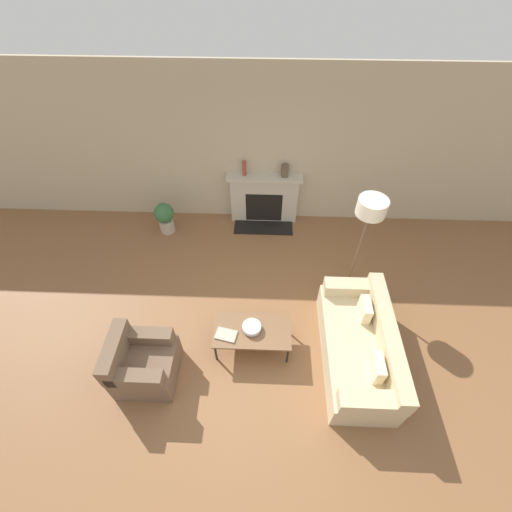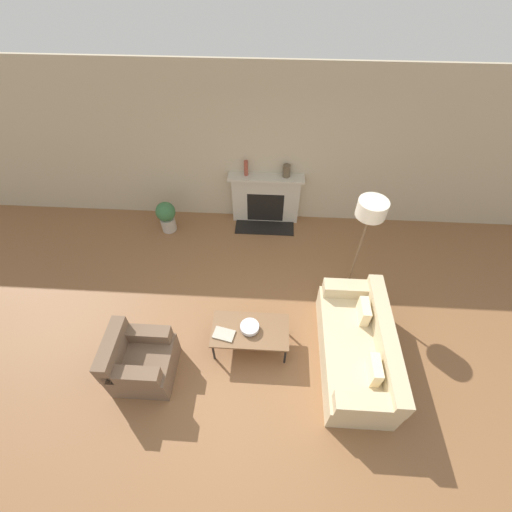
{
  "view_description": "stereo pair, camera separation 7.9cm",
  "coord_description": "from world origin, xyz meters",
  "px_view_note": "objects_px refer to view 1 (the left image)",
  "views": [
    {
      "loc": [
        -0.11,
        -2.19,
        4.59
      ],
      "look_at": [
        -0.26,
        1.59,
        0.45
      ],
      "focal_mm": 24.0,
      "sensor_mm": 36.0,
      "label": 1
    },
    {
      "loc": [
        -0.03,
        -2.18,
        4.59
      ],
      "look_at": [
        -0.26,
        1.59,
        0.45
      ],
      "focal_mm": 24.0,
      "sensor_mm": 36.0,
      "label": 2
    }
  ],
  "objects_px": {
    "mantel_vase_left": "(244,168)",
    "potted_plant": "(165,217)",
    "coffee_table": "(252,331)",
    "bowl": "(252,327)",
    "book": "(226,335)",
    "armchair_near": "(142,364)",
    "fireplace": "(264,199)",
    "floor_lamp": "(369,217)",
    "mantel_vase_center_left": "(285,171)",
    "couch": "(360,347)"
  },
  "relations": [
    {
      "from": "mantel_vase_center_left",
      "to": "potted_plant",
      "type": "relative_size",
      "value": 0.36
    },
    {
      "from": "bowl",
      "to": "mantel_vase_left",
      "type": "xyz_separation_m",
      "value": [
        -0.25,
        2.79,
        0.7
      ]
    },
    {
      "from": "fireplace",
      "to": "floor_lamp",
      "type": "relative_size",
      "value": 0.75
    },
    {
      "from": "coffee_table",
      "to": "floor_lamp",
      "type": "bearing_deg",
      "value": 36.26
    },
    {
      "from": "couch",
      "to": "mantel_vase_center_left",
      "type": "xyz_separation_m",
      "value": [
        -1.02,
        2.94,
        0.82
      ]
    },
    {
      "from": "book",
      "to": "mantel_vase_left",
      "type": "height_order",
      "value": "mantel_vase_left"
    },
    {
      "from": "couch",
      "to": "book",
      "type": "bearing_deg",
      "value": -91.46
    },
    {
      "from": "book",
      "to": "bowl",
      "type": "bearing_deg",
      "value": 29.74
    },
    {
      "from": "coffee_table",
      "to": "potted_plant",
      "type": "distance_m",
      "value": 2.95
    },
    {
      "from": "book",
      "to": "armchair_near",
      "type": "bearing_deg",
      "value": -146.66
    },
    {
      "from": "armchair_near",
      "to": "mantel_vase_center_left",
      "type": "bearing_deg",
      "value": -29.71
    },
    {
      "from": "armchair_near",
      "to": "coffee_table",
      "type": "distance_m",
      "value": 1.52
    },
    {
      "from": "fireplace",
      "to": "mantel_vase_left",
      "type": "height_order",
      "value": "mantel_vase_left"
    },
    {
      "from": "floor_lamp",
      "to": "potted_plant",
      "type": "distance_m",
      "value": 3.71
    },
    {
      "from": "armchair_near",
      "to": "potted_plant",
      "type": "bearing_deg",
      "value": 6.43
    },
    {
      "from": "potted_plant",
      "to": "coffee_table",
      "type": "bearing_deg",
      "value": -53.55
    },
    {
      "from": "armchair_near",
      "to": "book",
      "type": "relative_size",
      "value": 2.57
    },
    {
      "from": "bowl",
      "to": "mantel_vase_center_left",
      "type": "bearing_deg",
      "value": 80.5
    },
    {
      "from": "mantel_vase_center_left",
      "to": "couch",
      "type": "bearing_deg",
      "value": -70.94
    },
    {
      "from": "armchair_near",
      "to": "mantel_vase_left",
      "type": "height_order",
      "value": "mantel_vase_left"
    },
    {
      "from": "mantel_vase_center_left",
      "to": "potted_plant",
      "type": "bearing_deg",
      "value": -169.05
    },
    {
      "from": "mantel_vase_left",
      "to": "potted_plant",
      "type": "height_order",
      "value": "mantel_vase_left"
    },
    {
      "from": "couch",
      "to": "coffee_table",
      "type": "bearing_deg",
      "value": -95.51
    },
    {
      "from": "mantel_vase_left",
      "to": "potted_plant",
      "type": "xyz_separation_m",
      "value": [
        -1.49,
        -0.43,
        -0.81
      ]
    },
    {
      "from": "armchair_near",
      "to": "mantel_vase_center_left",
      "type": "xyz_separation_m",
      "value": [
        1.89,
        3.31,
        0.81
      ]
    },
    {
      "from": "mantel_vase_left",
      "to": "book",
      "type": "bearing_deg",
      "value": -91.81
    },
    {
      "from": "coffee_table",
      "to": "floor_lamp",
      "type": "distance_m",
      "value": 2.22
    },
    {
      "from": "fireplace",
      "to": "coffee_table",
      "type": "height_order",
      "value": "fireplace"
    },
    {
      "from": "mantel_vase_left",
      "to": "mantel_vase_center_left",
      "type": "xyz_separation_m",
      "value": [
        0.72,
        0.0,
        -0.03
      ]
    },
    {
      "from": "bowl",
      "to": "potted_plant",
      "type": "bearing_deg",
      "value": 126.46
    },
    {
      "from": "coffee_table",
      "to": "floor_lamp",
      "type": "height_order",
      "value": "floor_lamp"
    },
    {
      "from": "floor_lamp",
      "to": "potted_plant",
      "type": "relative_size",
      "value": 2.92
    },
    {
      "from": "fireplace",
      "to": "potted_plant",
      "type": "relative_size",
      "value": 2.2
    },
    {
      "from": "mantel_vase_left",
      "to": "potted_plant",
      "type": "relative_size",
      "value": 0.46
    },
    {
      "from": "bowl",
      "to": "mantel_vase_center_left",
      "type": "height_order",
      "value": "mantel_vase_center_left"
    },
    {
      "from": "fireplace",
      "to": "bowl",
      "type": "xyz_separation_m",
      "value": [
        -0.11,
        -2.77,
        -0.04
      ]
    },
    {
      "from": "fireplace",
      "to": "floor_lamp",
      "type": "height_order",
      "value": "floor_lamp"
    },
    {
      "from": "fireplace",
      "to": "bowl",
      "type": "height_order",
      "value": "fireplace"
    },
    {
      "from": "armchair_near",
      "to": "book",
      "type": "xyz_separation_m",
      "value": [
        1.07,
        0.41,
        0.1
      ]
    },
    {
      "from": "armchair_near",
      "to": "book",
      "type": "distance_m",
      "value": 1.15
    },
    {
      "from": "coffee_table",
      "to": "bowl",
      "type": "bearing_deg",
      "value": 124.11
    },
    {
      "from": "mantel_vase_left",
      "to": "mantel_vase_center_left",
      "type": "relative_size",
      "value": 1.28
    },
    {
      "from": "mantel_vase_left",
      "to": "mantel_vase_center_left",
      "type": "bearing_deg",
      "value": 0.0
    },
    {
      "from": "armchair_near",
      "to": "coffee_table",
      "type": "bearing_deg",
      "value": -70.51
    },
    {
      "from": "coffee_table",
      "to": "floor_lamp",
      "type": "relative_size",
      "value": 0.58
    },
    {
      "from": "coffee_table",
      "to": "book",
      "type": "bearing_deg",
      "value": -164.9
    },
    {
      "from": "coffee_table",
      "to": "mantel_vase_left",
      "type": "bearing_deg",
      "value": 95.36
    },
    {
      "from": "mantel_vase_center_left",
      "to": "mantel_vase_left",
      "type": "bearing_deg",
      "value": 180.0
    },
    {
      "from": "mantel_vase_center_left",
      "to": "coffee_table",
      "type": "bearing_deg",
      "value": -99.3
    },
    {
      "from": "mantel_vase_center_left",
      "to": "potted_plant",
      "type": "height_order",
      "value": "mantel_vase_center_left"
    }
  ]
}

